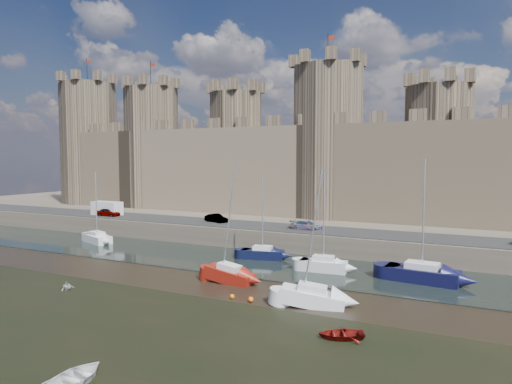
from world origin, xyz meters
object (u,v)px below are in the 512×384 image
Objects in this scene: sailboat_3 at (422,273)px; sailboat_4 at (229,274)px; sailboat_5 at (312,296)px; car_0 at (108,212)px; sailboat_2 at (323,264)px; van at (107,209)px; car_1 at (216,218)px; car_2 at (307,225)px; sailboat_1 at (262,253)px; sailboat_0 at (97,238)px.

sailboat_3 is 1.06× the size of sailboat_4.
sailboat_3 is 1.07× the size of sailboat_5.
sailboat_2 reaches higher than car_0.
sailboat_4 is 1.01× the size of sailboat_5.
van is at bearing 51.11° from car_0.
car_0 is 18.66m from car_1.
car_2 is 0.44× the size of sailboat_1.
sailboat_3 is (9.47, 0.28, 0.05)m from sailboat_2.
sailboat_0 is (6.26, -8.35, -2.84)m from van.
sailboat_4 is at bearing 177.38° from car_2.
car_0 is at bearing 113.61° from car_1.
sailboat_2 is at bearing 89.30° from sailboat_5.
sailboat_4 reaches higher than van.
van reaches higher than car_0.
sailboat_3 is (17.48, -2.16, 0.10)m from sailboat_1.
car_0 is 0.36× the size of sailboat_5.
car_2 is at bearing 88.36° from sailboat_4.
sailboat_2 is 0.94× the size of sailboat_4.
car_0 is at bearing 175.59° from sailboat_3.
car_2 is 11.66m from sailboat_2.
sailboat_0 reaches higher than van.
car_0 is 0.36× the size of sailboat_4.
sailboat_4 is (-1.26, -17.65, -2.32)m from car_2.
sailboat_2 is (5.42, -10.07, -2.29)m from car_2.
car_2 is at bearing 37.63° from sailboat_0.
sailboat_3 reaches higher than sailboat_0.
sailboat_5 is at bearing -117.71° from car_0.
car_0 is at bearing 154.20° from sailboat_4.
car_2 is at bearing 1.91° from van.
sailboat_5 is (35.09, -12.29, 0.01)m from sailboat_0.
car_0 is 0.40× the size of sailboat_0.
car_1 is at bearing 121.35° from sailboat_5.
sailboat_0 reaches higher than car_0.
sailboat_5 is (2.53, -10.70, -0.05)m from sailboat_2.
sailboat_0 is 0.89× the size of sailboat_5.
sailboat_4 is at bearing -26.91° from van.
sailboat_5 is (-6.94, -10.97, -0.10)m from sailboat_3.
sailboat_1 is at bearing 162.69° from car_2.
car_2 is 33.40m from van.
car_1 is (18.59, 1.57, -0.04)m from car_0.
van is 31.83m from sailboat_1.
sailboat_5 is at bearing -157.58° from car_2.
car_1 is at bearing 126.73° from sailboat_4.
sailboat_4 reaches higher than car_1.
van is (-1.11, 0.85, 0.45)m from car_0.
sailboat_3 is 12.98m from sailboat_5.
car_1 is at bearing 166.20° from sailboat_3.
sailboat_3 is at bearing -102.11° from car_0.
sailboat_5 is (10.54, -13.13, 0.00)m from sailboat_1.
sailboat_5 reaches higher than sailboat_1.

